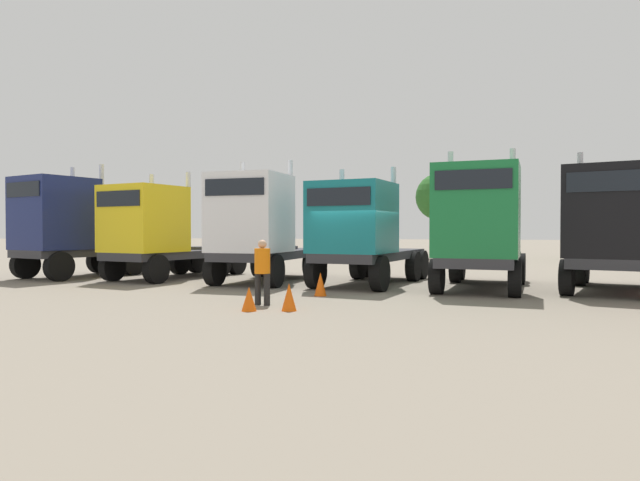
# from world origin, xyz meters

# --- Properties ---
(ground) EXTENTS (200.00, 200.00, 0.00)m
(ground) POSITION_xyz_m (0.00, 0.00, 0.00)
(ground) COLOR gray
(semi_truck_navy) EXTENTS (3.97, 6.17, 4.54)m
(semi_truck_navy) POSITION_xyz_m (-11.97, 1.10, 2.09)
(semi_truck_navy) COLOR #333338
(semi_truck_navy) RESTS_ON ground
(semi_truck_yellow) EXTENTS (3.69, 6.37, 4.15)m
(semi_truck_yellow) POSITION_xyz_m (-8.07, 1.31, 1.86)
(semi_truck_yellow) COLOR #333338
(semi_truck_yellow) RESTS_ON ground
(semi_truck_white) EXTENTS (2.74, 6.23, 4.43)m
(semi_truck_white) POSITION_xyz_m (-3.77, 1.01, 2.01)
(semi_truck_white) COLOR #333338
(semi_truck_white) RESTS_ON ground
(semi_truck_teal) EXTENTS (3.45, 6.59, 4.06)m
(semi_truck_teal) POSITION_xyz_m (-0.04, 1.03, 1.82)
(semi_truck_teal) COLOR #333338
(semi_truck_teal) RESTS_ON ground
(semi_truck_green) EXTENTS (3.10, 6.57, 4.44)m
(semi_truck_green) POSITION_xyz_m (3.81, 0.46, 1.96)
(semi_truck_green) COLOR #333338
(semi_truck_green) RESTS_ON ground
(semi_truck_black) EXTENTS (3.87, 6.19, 4.35)m
(semi_truck_black) POSITION_xyz_m (7.60, 0.82, 1.95)
(semi_truck_black) COLOR #333338
(semi_truck_black) RESTS_ON ground
(visitor_in_hivis) EXTENTS (0.48, 0.48, 1.66)m
(visitor_in_hivis) POSITION_xyz_m (-1.47, -4.28, 0.96)
(visitor_in_hivis) COLOR black
(visitor_in_hivis) RESTS_ON ground
(traffic_cone_near) EXTENTS (0.36, 0.36, 0.58)m
(traffic_cone_near) POSITION_xyz_m (-1.37, -5.37, 0.29)
(traffic_cone_near) COLOR #F2590C
(traffic_cone_near) RESTS_ON ground
(traffic_cone_mid) EXTENTS (0.36, 0.36, 0.66)m
(traffic_cone_mid) POSITION_xyz_m (-0.47, -5.09, 0.33)
(traffic_cone_mid) COLOR #F2590C
(traffic_cone_mid) RESTS_ON ground
(traffic_cone_far) EXTENTS (0.36, 0.36, 0.69)m
(traffic_cone_far) POSITION_xyz_m (-0.59, -1.98, 0.34)
(traffic_cone_far) COLOR #F2590C
(traffic_cone_far) RESTS_ON ground
(oak_far_left) EXTENTS (3.39, 3.39, 5.09)m
(oak_far_left) POSITION_xyz_m (-12.74, 21.57, 3.38)
(oak_far_left) COLOR #4C3823
(oak_far_left) RESTS_ON ground
(oak_far_centre) EXTENTS (3.15, 3.15, 5.74)m
(oak_far_centre) POSITION_xyz_m (1.10, 21.15, 4.13)
(oak_far_centre) COLOR #4C3823
(oak_far_centre) RESTS_ON ground
(oak_far_right) EXTENTS (4.08, 4.08, 5.85)m
(oak_far_right) POSITION_xyz_m (12.15, 21.76, 3.80)
(oak_far_right) COLOR #4C3823
(oak_far_right) RESTS_ON ground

